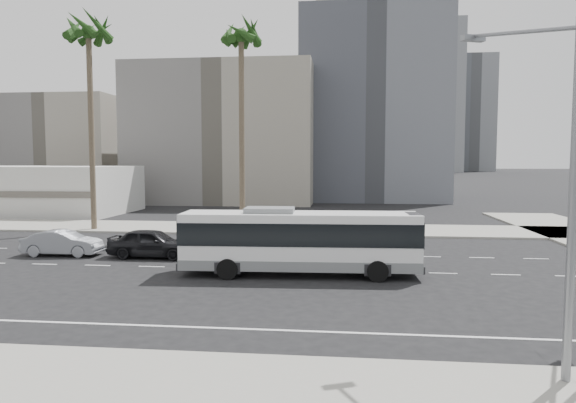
# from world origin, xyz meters

# --- Properties ---
(ground) EXTENTS (700.00, 700.00, 0.00)m
(ground) POSITION_xyz_m (0.00, 0.00, 0.00)
(ground) COLOR black
(ground) RESTS_ON ground
(sidewalk_north) EXTENTS (120.00, 7.00, 0.15)m
(sidewalk_north) POSITION_xyz_m (0.00, 15.50, 0.07)
(sidewalk_north) COLOR gray
(sidewalk_north) RESTS_ON ground
(commercial_low) EXTENTS (22.00, 12.16, 5.00)m
(commercial_low) POSITION_xyz_m (-30.00, 25.99, 2.50)
(commercial_low) COLOR silver
(commercial_low) RESTS_ON ground
(midrise_beige_west) EXTENTS (24.00, 18.00, 18.00)m
(midrise_beige_west) POSITION_xyz_m (-12.00, 45.00, 9.00)
(midrise_beige_west) COLOR slate
(midrise_beige_west) RESTS_ON ground
(midrise_gray_center) EXTENTS (20.00, 20.00, 26.00)m
(midrise_gray_center) POSITION_xyz_m (8.00, 52.00, 13.00)
(midrise_gray_center) COLOR #4B4D56
(midrise_gray_center) RESTS_ON ground
(midrise_beige_far) EXTENTS (18.00, 16.00, 15.00)m
(midrise_beige_far) POSITION_xyz_m (-38.00, 50.00, 7.50)
(midrise_beige_far) COLOR slate
(midrise_beige_far) RESTS_ON ground
(civic_tower) EXTENTS (42.00, 42.00, 129.00)m
(civic_tower) POSITION_xyz_m (-2.00, 250.00, 38.83)
(civic_tower) COLOR beige
(civic_tower) RESTS_ON ground
(highrise_right) EXTENTS (26.00, 26.00, 70.00)m
(highrise_right) POSITION_xyz_m (45.00, 230.00, 35.00)
(highrise_right) COLOR #55595E
(highrise_right) RESTS_ON ground
(highrise_far) EXTENTS (22.00, 22.00, 60.00)m
(highrise_far) POSITION_xyz_m (70.00, 260.00, 30.00)
(highrise_far) COLOR #55595E
(highrise_far) RESTS_ON ground
(city_bus) EXTENTS (11.62, 3.05, 3.31)m
(city_bus) POSITION_xyz_m (1.94, -1.05, 1.74)
(city_bus) COLOR white
(city_bus) RESTS_ON ground
(car_a) EXTENTS (2.12, 5.01, 1.69)m
(car_a) POSITION_xyz_m (-6.96, 2.58, 0.85)
(car_a) COLOR black
(car_a) RESTS_ON ground
(car_b) EXTENTS (1.74, 4.58, 1.49)m
(car_b) POSITION_xyz_m (-12.46, 2.66, 0.75)
(car_b) COLOR gray
(car_b) RESTS_ON ground
(streetlight_corner) EXTENTS (2.06, 4.28, 9.49)m
(streetlight_corner) POSITION_xyz_m (9.40, -12.44, 5.35)
(streetlight_corner) COLOR slate
(streetlight_corner) RESTS_ON ground
(palm_near) EXTENTS (4.83, 4.83, 16.27)m
(palm_near) POSITION_xyz_m (-3.81, 13.55, 14.74)
(palm_near) COLOR brown
(palm_near) RESTS_ON ground
(palm_mid) EXTENTS (5.49, 5.49, 16.93)m
(palm_mid) POSITION_xyz_m (-15.83, 13.27, 15.23)
(palm_mid) COLOR brown
(palm_mid) RESTS_ON ground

